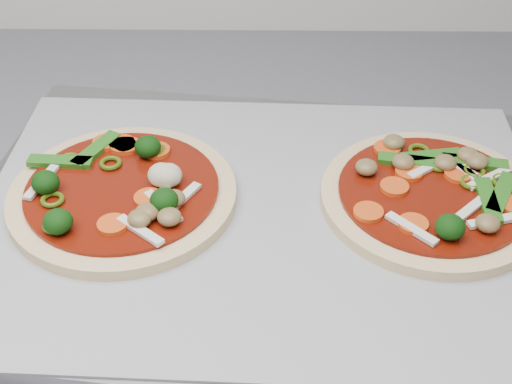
{
  "coord_description": "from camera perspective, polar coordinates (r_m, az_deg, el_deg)",
  "views": [
    {
      "loc": [
        -0.07,
        0.75,
        1.31
      ],
      "look_at": [
        -0.07,
        1.23,
        0.93
      ],
      "focal_mm": 50.0,
      "sensor_mm": 36.0,
      "label": 1
    }
  ],
  "objects": [
    {
      "name": "countertop",
      "position": [
        0.7,
        6.08,
        0.45
      ],
      "size": [
        3.6,
        0.6,
        0.04
      ],
      "primitive_type": "cube",
      "color": "slate",
      "rests_on": "base_cabinet"
    },
    {
      "name": "baking_tray",
      "position": [
        0.62,
        0.46,
        -2.31
      ],
      "size": [
        0.55,
        0.43,
        0.02
      ],
      "primitive_type": "cube",
      "rotation": [
        0.0,
        0.0,
        -0.12
      ],
      "color": "gray",
      "rests_on": "countertop"
    },
    {
      "name": "parchment",
      "position": [
        0.61,
        0.46,
        -1.66
      ],
      "size": [
        0.5,
        0.37,
        0.0
      ],
      "primitive_type": "cube",
      "rotation": [
        0.0,
        0.0,
        -0.04
      ],
      "color": "#A4A5AA",
      "rests_on": "baking_tray"
    },
    {
      "name": "pizza_left",
      "position": [
        0.63,
        -10.57,
        0.01
      ],
      "size": [
        0.26,
        0.26,
        0.03
      ],
      "rotation": [
        0.0,
        0.0,
        -0.45
      ],
      "color": "beige",
      "rests_on": "parchment"
    },
    {
      "name": "pizza_right",
      "position": [
        0.63,
        14.0,
        -0.17
      ],
      "size": [
        0.2,
        0.2,
        0.03
      ],
      "rotation": [
        0.0,
        0.0,
        0.05
      ],
      "color": "beige",
      "rests_on": "parchment"
    }
  ]
}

